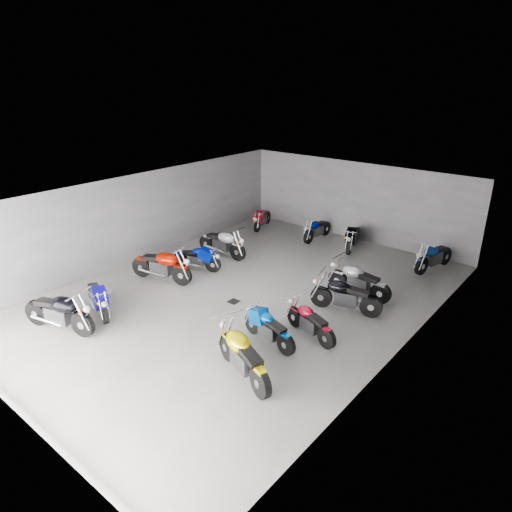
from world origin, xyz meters
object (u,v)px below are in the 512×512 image
at_px(motorcycle_back_a, 262,218).
at_px(motorcycle_back_d, 353,237).
at_px(motorcycle_right_c, 268,328).
at_px(motorcycle_back_f, 434,256).
at_px(motorcycle_left_a, 59,312).
at_px(motorcycle_right_b, 242,356).
at_px(motorcycle_back_c, 317,229).
at_px(motorcycle_left_e, 197,258).
at_px(motorcycle_left_b, 98,298).
at_px(drain_grate, 234,301).
at_px(motorcycle_right_e, 345,296).
at_px(motorcycle_right_f, 358,281).
at_px(motorcycle_left_d, 162,265).
at_px(motorcycle_right_d, 310,321).
at_px(motorcycle_left_f, 223,243).

bearing_deg(motorcycle_back_a, motorcycle_back_d, 164.90).
relative_size(motorcycle_right_c, motorcycle_back_f, 0.89).
height_order(motorcycle_left_a, motorcycle_back_f, motorcycle_left_a).
relative_size(motorcycle_right_b, motorcycle_back_c, 1.14).
bearing_deg(motorcycle_left_e, motorcycle_left_b, -20.31).
bearing_deg(drain_grate, motorcycle_left_b, -130.24).
bearing_deg(motorcycle_right_e, motorcycle_left_b, 115.21).
relative_size(motorcycle_right_e, motorcycle_back_c, 1.09).
xyz_separation_m(motorcycle_left_b, motorcycle_right_f, (5.26, 5.79, 0.03)).
bearing_deg(motorcycle_back_f, motorcycle_left_b, 68.25).
distance_m(motorcycle_left_b, motorcycle_left_d, 2.64).
bearing_deg(motorcycle_left_a, motorcycle_left_d, 168.66).
bearing_deg(motorcycle_back_c, motorcycle_right_b, 112.05).
bearing_deg(motorcycle_right_f, drain_grate, 136.36).
relative_size(motorcycle_left_a, motorcycle_right_d, 1.24).
bearing_deg(motorcycle_back_c, drain_grate, 99.12).
height_order(motorcycle_right_d, motorcycle_back_d, motorcycle_back_d).
relative_size(motorcycle_left_a, motorcycle_right_e, 1.08).
bearing_deg(motorcycle_right_f, motorcycle_back_c, 47.25).
relative_size(motorcycle_right_c, motorcycle_back_a, 1.03).
distance_m(motorcycle_left_f, motorcycle_back_c, 4.23).
relative_size(motorcycle_right_c, motorcycle_back_d, 0.94).
xyz_separation_m(drain_grate, motorcycle_right_e, (2.91, 1.62, 0.50)).
distance_m(motorcycle_left_d, motorcycle_left_f, 2.90).
xyz_separation_m(motorcycle_left_b, motorcycle_right_c, (4.77, 1.88, -0.04)).
bearing_deg(motorcycle_right_e, motorcycle_left_e, 81.50).
xyz_separation_m(motorcycle_right_b, motorcycle_right_d, (0.24, 2.42, -0.10)).
bearing_deg(motorcycle_back_f, drain_grate, 71.44).
bearing_deg(motorcycle_right_f, motorcycle_left_f, 93.48).
bearing_deg(motorcycle_left_b, motorcycle_back_c, -168.92).
relative_size(motorcycle_right_b, motorcycle_back_a, 1.21).
xyz_separation_m(motorcycle_right_b, motorcycle_right_f, (0.08, 5.37, -0.03)).
xyz_separation_m(motorcycle_left_e, motorcycle_left_f, (-0.20, 1.53, 0.09)).
xyz_separation_m(motorcycle_left_d, motorcycle_right_f, (5.57, 3.17, -0.04)).
distance_m(motorcycle_left_d, motorcycle_back_d, 7.57).
distance_m(motorcycle_left_e, motorcycle_right_d, 5.61).
height_order(motorcycle_left_e, motorcycle_right_d, motorcycle_right_d).
distance_m(drain_grate, motorcycle_left_d, 2.93).
xyz_separation_m(motorcycle_left_d, motorcycle_right_d, (5.72, 0.22, -0.11)).
bearing_deg(motorcycle_back_f, motorcycle_right_f, 85.42).
bearing_deg(motorcycle_left_b, drain_grate, 159.83).
xyz_separation_m(motorcycle_left_e, motorcycle_back_f, (6.42, 5.32, 0.06)).
xyz_separation_m(motorcycle_left_b, motorcycle_back_f, (6.35, 9.31, 0.02)).
xyz_separation_m(motorcycle_left_d, motorcycle_right_c, (5.08, -0.73, -0.11)).
relative_size(drain_grate, motorcycle_left_d, 0.14).
height_order(motorcycle_left_b, motorcycle_right_f, motorcycle_right_f).
bearing_deg(motorcycle_left_d, motorcycle_left_a, -9.40).
height_order(motorcycle_left_a, motorcycle_right_f, motorcycle_left_a).
bearing_deg(motorcycle_left_f, motorcycle_right_b, 44.34).
height_order(motorcycle_left_d, motorcycle_right_e, motorcycle_left_d).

